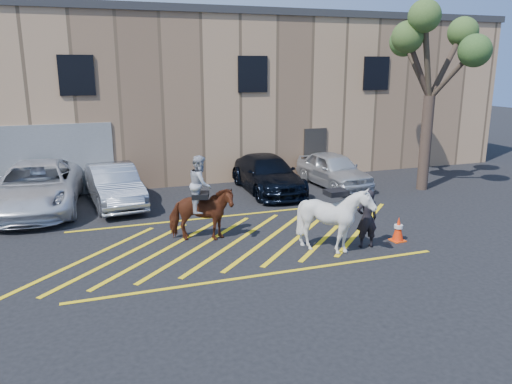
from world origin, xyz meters
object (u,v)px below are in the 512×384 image
object	(u,v)px
car_silver_sedan	(114,185)
car_blue_suv	(267,174)
saddled_white	(335,219)
handler	(367,219)
traffic_cone	(398,229)
mounted_bay	(201,207)
car_white_pickup	(37,187)
car_white_suv	(333,170)
tree	(433,46)

from	to	relation	value
car_silver_sedan	car_blue_suv	xyz separation A→B (m)	(5.99, 0.05, -0.03)
saddled_white	handler	bearing A→B (deg)	3.33
car_silver_sedan	traffic_cone	xyz separation A→B (m)	(7.49, -6.73, -0.37)
mounted_bay	saddled_white	world-z (taller)	mounted_bay
car_white_pickup	car_white_suv	bearing A→B (deg)	3.09
handler	traffic_cone	world-z (taller)	handler
car_white_suv	handler	world-z (taller)	handler
tree	car_blue_suv	bearing A→B (deg)	163.91
handler	car_white_pickup	bearing A→B (deg)	-29.67
handler	traffic_cone	xyz separation A→B (m)	(1.15, 0.12, -0.47)
saddled_white	tree	xyz separation A→B (m)	(6.82, 5.20, 4.74)
car_white_suv	mounted_bay	world-z (taller)	mounted_bay
car_white_pickup	car_silver_sedan	xyz separation A→B (m)	(2.59, -0.24, -0.10)
car_silver_sedan	car_blue_suv	distance (m)	5.99
car_blue_suv	car_white_suv	bearing A→B (deg)	-1.13
car_silver_sedan	saddled_white	size ratio (longest dim) A/B	2.37
car_white_suv	mounted_bay	distance (m)	8.28
handler	tree	world-z (taller)	tree
car_blue_suv	handler	distance (m)	6.92
car_white_pickup	car_white_suv	distance (m)	11.50
saddled_white	tree	distance (m)	9.80
handler	tree	bearing A→B (deg)	-129.61
handler	saddled_white	distance (m)	1.04
car_blue_suv	tree	world-z (taller)	tree
car_silver_sedan	mounted_bay	distance (m)	5.25
tree	handler	bearing A→B (deg)	-138.41
traffic_cone	tree	distance (m)	8.66
car_silver_sedan	handler	size ratio (longest dim) A/B	2.68
mounted_bay	car_white_pickup	bearing A→B (deg)	133.08
car_white_suv	saddled_white	distance (m)	7.75
car_white_pickup	car_silver_sedan	world-z (taller)	car_white_pickup
car_blue_suv	saddled_white	distance (m)	7.01
saddled_white	car_white_suv	bearing A→B (deg)	62.33
traffic_cone	car_silver_sedan	bearing A→B (deg)	138.06
car_blue_suv	tree	bearing A→B (deg)	-14.98
car_blue_suv	traffic_cone	bearing A→B (deg)	-76.36
car_blue_suv	car_white_suv	xyz separation A→B (m)	(2.92, -0.11, 0.00)
car_white_suv	tree	xyz separation A→B (m)	(3.23, -1.66, 4.98)
car_blue_suv	mounted_bay	world-z (taller)	mounted_bay
mounted_bay	tree	size ratio (longest dim) A/B	0.34
traffic_cone	car_blue_suv	bearing A→B (deg)	102.53
car_white_suv	traffic_cone	distance (m)	6.83
car_silver_sedan	saddled_white	distance (m)	8.72
car_blue_suv	mounted_bay	distance (m)	6.21
traffic_cone	tree	world-z (taller)	tree
car_silver_sedan	mounted_bay	xyz separation A→B (m)	(2.12, -4.79, 0.28)
saddled_white	car_blue_suv	bearing A→B (deg)	84.48
car_silver_sedan	car_white_suv	xyz separation A→B (m)	(8.91, -0.06, -0.02)
handler	traffic_cone	size ratio (longest dim) A/B	2.29
handler	saddled_white	world-z (taller)	saddled_white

